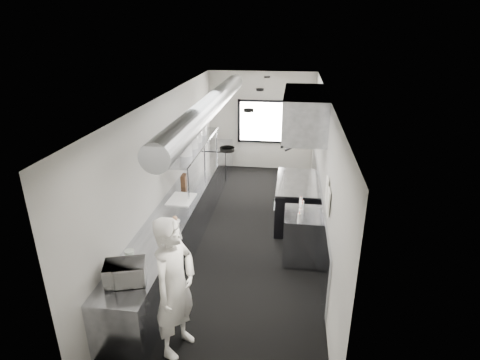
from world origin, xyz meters
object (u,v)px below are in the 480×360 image
(microwave, at_px, (125,273))
(deli_tub_a, at_px, (130,254))
(small_plate, at_px, (175,221))
(knife_block, at_px, (184,180))
(range, at_px, (296,202))
(squeeze_bottle_c, at_px, (302,208))
(bottle_station, at_px, (302,236))
(line_cook, at_px, (175,287))
(far_work_table, at_px, (217,160))
(plate_stack_d, at_px, (202,127))
(squeeze_bottle_a, at_px, (299,218))
(squeeze_bottle_d, at_px, (302,206))
(exhaust_hood, at_px, (304,113))
(prep_counter, at_px, (181,222))
(cutting_board, at_px, (181,199))
(plate_stack_c, at_px, (196,134))
(squeeze_bottle_e, at_px, (301,202))
(pass_shelf, at_px, (195,146))
(deli_tub_b, at_px, (127,263))
(plate_stack_a, at_px, (185,148))
(plate_stack_b, at_px, (192,141))

(microwave, distance_m, deli_tub_a, 0.61)
(small_plate, distance_m, knife_block, 1.57)
(range, xyz_separation_m, squeeze_bottle_c, (0.09, -1.36, 0.52))
(bottle_station, height_order, line_cook, line_cook)
(deli_tub_a, bearing_deg, far_work_table, 88.04)
(far_work_table, xyz_separation_m, plate_stack_d, (-0.07, -1.43, 1.30))
(far_work_table, bearing_deg, small_plate, -88.15)
(squeeze_bottle_a, distance_m, squeeze_bottle_d, 0.44)
(exhaust_hood, height_order, prep_counter, exhaust_hood)
(bottle_station, height_order, far_work_table, same)
(exhaust_hood, bearing_deg, line_cook, -112.53)
(plate_stack_d, height_order, squeeze_bottle_a, plate_stack_d)
(prep_counter, height_order, range, range)
(cutting_board, bearing_deg, microwave, -90.35)
(prep_counter, height_order, plate_stack_c, plate_stack_c)
(range, xyz_separation_m, deli_tub_a, (-2.38, -3.11, 0.48))
(bottle_station, relative_size, squeeze_bottle_e, 5.03)
(line_cook, height_order, squeeze_bottle_e, line_cook)
(range, height_order, knife_block, knife_block)
(prep_counter, height_order, small_plate, small_plate)
(exhaust_hood, bearing_deg, pass_shelf, 172.53)
(plate_stack_d, relative_size, squeeze_bottle_a, 2.14)
(exhaust_hood, xyz_separation_m, deli_tub_b, (-2.37, -3.35, -1.44))
(squeeze_bottle_e, bearing_deg, range, 93.65)
(pass_shelf, distance_m, range, 2.49)
(far_work_table, relative_size, deli_tub_b, 7.75)
(exhaust_hood, height_order, plate_stack_d, exhaust_hood)
(exhaust_hood, xyz_separation_m, pass_shelf, (-2.29, 0.30, -0.86))
(deli_tub_b, xyz_separation_m, squeeze_bottle_d, (2.40, 2.05, 0.04))
(plate_stack_c, height_order, squeeze_bottle_e, plate_stack_c)
(deli_tub_a, xyz_separation_m, squeeze_bottle_c, (2.47, 1.74, 0.04))
(microwave, distance_m, knife_block, 3.24)
(knife_block, relative_size, squeeze_bottle_e, 1.31)
(small_plate, bearing_deg, plate_stack_a, 97.03)
(line_cook, bearing_deg, squeeze_bottle_a, -17.57)
(exhaust_hood, relative_size, plate_stack_b, 7.00)
(small_plate, bearing_deg, prep_counter, 100.44)
(range, relative_size, deli_tub_a, 11.28)
(exhaust_hood, xyz_separation_m, plate_stack_a, (-2.29, -0.46, -0.67))
(far_work_table, xyz_separation_m, deli_tub_b, (-0.12, -5.85, 0.51))
(squeeze_bottle_c, bearing_deg, far_work_table, 120.50)
(knife_block, bearing_deg, far_work_table, 86.57)
(pass_shelf, height_order, cutting_board, pass_shelf)
(bottle_station, bearing_deg, range, 94.57)
(deli_tub_b, height_order, small_plate, deli_tub_b)
(knife_block, bearing_deg, plate_stack_b, 77.71)
(squeeze_bottle_a, relative_size, squeeze_bottle_d, 0.84)
(prep_counter, relative_size, plate_stack_c, 16.70)
(squeeze_bottle_a, height_order, squeeze_bottle_c, squeeze_bottle_c)
(bottle_station, height_order, plate_stack_d, plate_stack_d)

